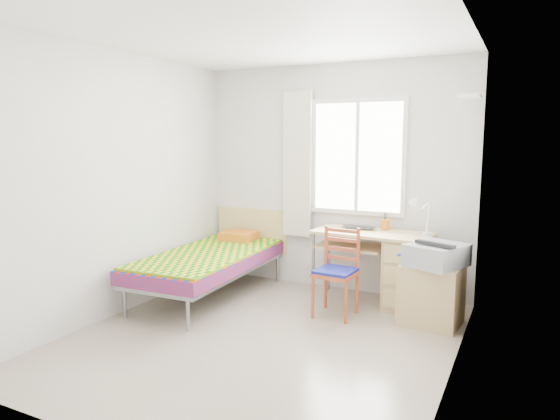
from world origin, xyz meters
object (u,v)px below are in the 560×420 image
Objects in this scene: bed at (213,258)px; desk at (402,268)px; chair at (338,266)px; cabinet at (431,294)px; printer at (437,254)px.

bed is 1.65× the size of desk.
chair reaches higher than cabinet.
cabinet is at bearing 13.63° from chair.
bed and chair have the same top height.
desk is at bearing 140.65° from cabinet.
desk is 1.43× the size of chair.
desk is 0.74m from chair.
cabinet is 0.92× the size of printer.
bed is 2.06m from desk.
chair is 1.40× the size of printer.
chair is at bearing -164.20° from cabinet.
printer is at bearing 10.98° from chair.
bed is at bearing -160.85° from desk.
desk is at bearing 157.06° from printer.
printer is at bearing -42.36° from desk.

